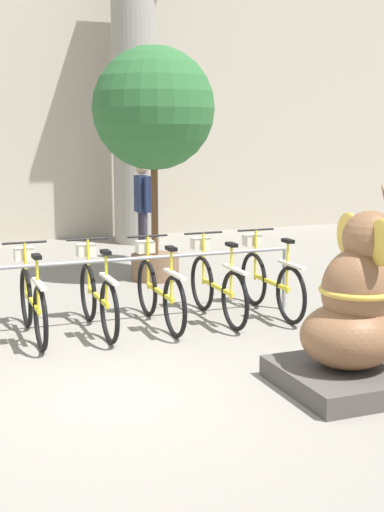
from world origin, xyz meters
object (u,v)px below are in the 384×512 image
elephant_statue (355,320)px  potted_tree (154,114)px  bicycle_5 (159,290)px  person_pedestrian (143,201)px  bicycle_3 (32,300)px  bicycle_7 (270,281)px  bicycle_4 (97,295)px  bicycle_6 (216,285)px

elephant_statue → potted_tree: bearing=92.1°
potted_tree → bicycle_5: bearing=-107.3°
person_pedestrian → bicycle_3: bearing=-122.0°
elephant_statue → potted_tree: potted_tree is taller
bicycle_3 → bicycle_7: bearing=-0.5°
bicycle_3 → bicycle_4: (0.70, -0.01, 0.00)m
bicycle_5 → potted_tree: 3.16m
bicycle_7 → bicycle_6: bearing=-179.3°
bicycle_4 → elephant_statue: elephant_statue is taller
bicycle_3 → bicycle_5: size_ratio=1.00×
bicycle_7 → elephant_statue: (-0.48, -2.47, 0.20)m
bicycle_3 → elephant_statue: bearing=-47.3°
elephant_statue → person_pedestrian: elephant_statue is taller
bicycle_4 → elephant_statue: bearing=-57.1°
bicycle_3 → elephant_statue: size_ratio=0.91×
bicycle_4 → potted_tree: bearing=58.4°
bicycle_4 → bicycle_5: same height
bicycle_7 → elephant_statue: size_ratio=0.91×
potted_tree → person_pedestrian: bearing=78.9°
bicycle_7 → bicycle_3: bearing=179.5°
bicycle_4 → bicycle_5: size_ratio=1.00×
bicycle_5 → potted_tree: potted_tree is taller
bicycle_4 → person_pedestrian: bearing=66.0°
bicycle_4 → potted_tree: size_ratio=0.49×
bicycle_3 → bicycle_6: (2.09, -0.03, 0.00)m
elephant_statue → bicycle_5: bearing=110.3°
bicycle_3 → bicycle_6: same height
bicycle_5 → bicycle_6: size_ratio=1.00×
bicycle_3 → potted_tree: potted_tree is taller
bicycle_6 → potted_tree: size_ratio=0.49×
elephant_statue → potted_tree: size_ratio=0.53×
bicycle_4 → bicycle_7: 2.09m
bicycle_5 → elephant_statue: bearing=-69.7°
bicycle_4 → bicycle_6: size_ratio=1.00×
bicycle_5 → bicycle_6: same height
bicycle_6 → elephant_statue: elephant_statue is taller
bicycle_5 → elephant_statue: size_ratio=0.91×
bicycle_4 → person_pedestrian: (1.74, 3.91, 0.59)m
bicycle_3 → potted_tree: 3.72m
bicycle_3 → bicycle_6: size_ratio=1.00×
bicycle_5 → elephant_statue: elephant_statue is taller
bicycle_4 → potted_tree: (1.43, 2.33, 1.98)m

